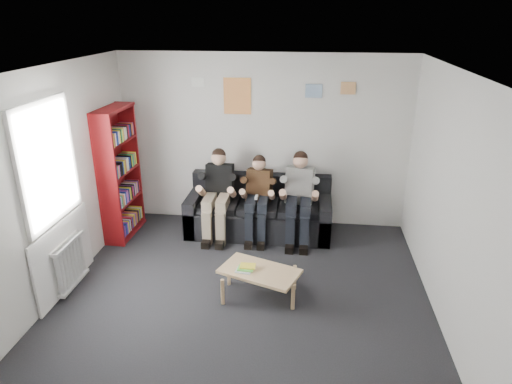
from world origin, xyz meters
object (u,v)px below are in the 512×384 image
Objects in this scene: bookshelf at (120,173)px; coffee_table at (260,273)px; person_right at (299,198)px; sofa at (259,213)px; person_middle at (258,198)px; person_left at (217,195)px.

coffee_table is (2.27, -1.46, -0.67)m from bookshelf.
person_right is (0.41, 1.58, 0.34)m from coffee_table.
person_middle is at bearing -90.00° from sofa.
person_right is (0.62, -0.20, 0.36)m from sofa.
person_left is at bearing 117.50° from coffee_table.
person_right is at bearing 75.64° from coffee_table.
coffee_table is at bearing -62.76° from person_left.
person_middle reaches higher than coffee_table.
sofa reaches higher than coffee_table.
coffee_table is (0.21, -1.79, 0.02)m from sofa.
bookshelf is (-2.06, -0.33, 0.68)m from sofa.
bookshelf is 1.57× the size of person_middle.
bookshelf is at bearing -175.22° from person_left.
person_left is at bearing -170.58° from person_middle.
person_right is (1.23, -0.00, 0.00)m from person_left.
bookshelf is at bearing 147.32° from coffee_table.
person_middle is (2.06, 0.13, -0.35)m from bookshelf.
person_middle is (0.62, 0.00, -0.03)m from person_left.
bookshelf is at bearing -170.92° from sofa.
bookshelf reaches higher than person_left.
person_middle is at bearing 97.51° from coffee_table.
sofa is 0.74m from person_right.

